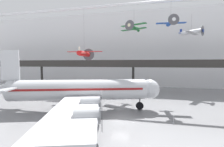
% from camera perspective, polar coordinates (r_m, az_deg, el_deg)
% --- Properties ---
extents(ground_plane, '(260.00, 260.00, 0.00)m').
position_cam_1_polar(ground_plane, '(22.39, 3.25, -17.14)').
color(ground_plane, gray).
extents(hangar_back_wall, '(140.00, 3.00, 25.97)m').
position_cam_1_polar(hangar_back_wall, '(54.36, 9.01, 9.13)').
color(hangar_back_wall, white).
rests_on(hangar_back_wall, ground).
extents(mezzanine_walkway, '(110.00, 3.20, 8.94)m').
position_cam_1_polar(mezzanine_walkway, '(42.61, 8.00, 2.94)').
color(mezzanine_walkway, '#2D2B28').
rests_on(mezzanine_walkway, ground).
extents(ceiling_truss_beam, '(120.00, 0.60, 0.60)m').
position_cam_1_polar(ceiling_truss_beam, '(38.53, 7.38, 24.83)').
color(ceiling_truss_beam, silver).
extents(airliner_silver_main, '(27.63, 32.09, 10.14)m').
position_cam_1_polar(airliner_silver_main, '(25.83, -12.69, -6.23)').
color(airliner_silver_main, silver).
rests_on(airliner_silver_main, ground).
extents(suspended_plane_green_biplane, '(6.48, 5.58, 5.75)m').
position_cam_1_polar(suspended_plane_green_biplane, '(38.94, 8.32, 16.85)').
color(suspended_plane_green_biplane, '#1E6B33').
extents(suspended_plane_white_twin, '(6.41, 7.00, 6.32)m').
position_cam_1_polar(suspended_plane_white_twin, '(47.98, 27.91, 13.74)').
color(suspended_plane_white_twin, silver).
extents(suspended_plane_blue_trainer, '(6.28, 5.12, 5.66)m').
position_cam_1_polar(suspended_plane_blue_trainer, '(36.79, 21.43, 17.70)').
color(suspended_plane_blue_trainer, '#1E4CAD').
extents(suspended_plane_red_highwing, '(8.92, 7.25, 12.43)m').
position_cam_1_polar(suspended_plane_red_highwing, '(38.25, -10.54, 7.46)').
color(suspended_plane_red_highwing, red).
extents(stanchion_barrier, '(0.36, 0.36, 1.08)m').
position_cam_1_polar(stanchion_barrier, '(22.63, 22.33, -16.33)').
color(stanchion_barrier, '#B2B5BA').
rests_on(stanchion_barrier, ground).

